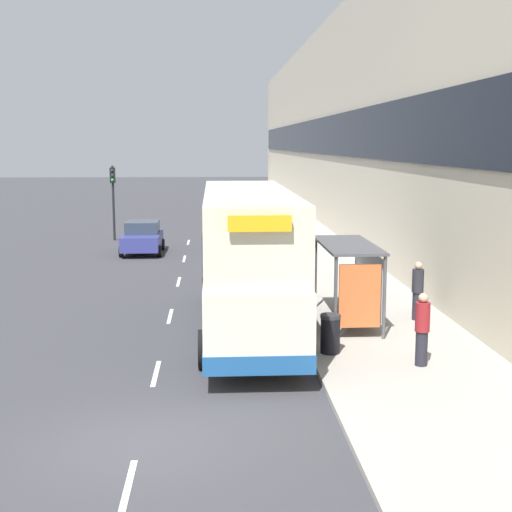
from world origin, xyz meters
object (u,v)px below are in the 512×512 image
at_px(pedestrian_at_shelter, 363,291).
at_px(pedestrian_3, 418,288).
at_px(double_decker_bus_near, 247,258).
at_px(car_0, 142,238).
at_px(bus_shelter, 355,269).
at_px(litter_bin, 330,334).
at_px(pedestrian_1, 422,329).
at_px(pedestrian_2, 418,290).
at_px(traffic_light_far_kerb, 113,190).

distance_m(pedestrian_at_shelter, pedestrian_3, 1.97).
bearing_deg(double_decker_bus_near, pedestrian_3, 14.19).
distance_m(car_0, pedestrian_3, 17.86).
height_order(bus_shelter, pedestrian_at_shelter, bus_shelter).
bearing_deg(litter_bin, car_0, 109.85).
relative_size(pedestrian_1, pedestrian_2, 1.00).
bearing_deg(litter_bin, pedestrian_at_shelter, 66.07).
relative_size(double_decker_bus_near, traffic_light_far_kerb, 2.60).
xyz_separation_m(pedestrian_1, pedestrian_3, (1.47, 5.49, -0.09)).
distance_m(pedestrian_at_shelter, pedestrian_1, 5.02).
xyz_separation_m(pedestrian_2, traffic_light_far_kerb, (-12.29, 20.55, 1.88)).
relative_size(pedestrian_1, pedestrian_3, 1.11).
relative_size(bus_shelter, litter_bin, 4.00).
height_order(pedestrian_at_shelter, litter_bin, pedestrian_at_shelter).
bearing_deg(pedestrian_1, bus_shelter, 102.04).
distance_m(bus_shelter, double_decker_bus_near, 3.32).
xyz_separation_m(bus_shelter, pedestrian_3, (2.36, 1.32, -0.88)).
bearing_deg(pedestrian_1, pedestrian_at_shelter, 94.98).
relative_size(car_0, pedestrian_at_shelter, 2.30).
bearing_deg(pedestrian_2, pedestrian_3, 73.51).
distance_m(bus_shelter, pedestrian_at_shelter, 1.28).
xyz_separation_m(car_0, traffic_light_far_kerb, (-2.16, 5.17, 2.14)).
bearing_deg(pedestrian_1, traffic_light_far_kerb, 113.69).
xyz_separation_m(double_decker_bus_near, car_0, (-4.71, 15.97, -1.45)).
relative_size(bus_shelter, pedestrian_1, 2.25).
relative_size(pedestrian_2, pedestrian_3, 1.11).
xyz_separation_m(bus_shelter, pedestrian_at_shelter, (0.45, 0.83, -0.86)).
bearing_deg(car_0, pedestrian_3, 125.50).
bearing_deg(double_decker_bus_near, car_0, 106.44).
bearing_deg(litter_bin, bus_shelter, 67.44).
height_order(bus_shelter, pedestrian_3, bus_shelter).
bearing_deg(pedestrian_at_shelter, pedestrian_3, 14.46).
bearing_deg(double_decker_bus_near, litter_bin, -53.80).
distance_m(bus_shelter, car_0, 17.80).
relative_size(pedestrian_at_shelter, pedestrian_1, 0.92).
height_order(pedestrian_at_shelter, pedestrian_1, pedestrian_1).
height_order(pedestrian_at_shelter, traffic_light_far_kerb, traffic_light_far_kerb).
bearing_deg(pedestrian_1, double_decker_bus_near, 135.87).
relative_size(bus_shelter, traffic_light_far_kerb, 0.96).
bearing_deg(pedestrian_2, pedestrian_at_shelter, 168.32).
height_order(car_0, pedestrian_3, pedestrian_3).
bearing_deg(traffic_light_far_kerb, pedestrian_2, -59.12).
height_order(pedestrian_1, pedestrian_2, same).
distance_m(pedestrian_1, pedestrian_2, 4.81).
bearing_deg(car_0, double_decker_bus_near, 106.44).
relative_size(bus_shelter, pedestrian_2, 2.25).
bearing_deg(traffic_light_far_kerb, bus_shelter, -64.20).
bearing_deg(traffic_light_far_kerb, pedestrian_3, -57.55).
bearing_deg(pedestrian_at_shelter, litter_bin, -113.93).
relative_size(pedestrian_at_shelter, pedestrian_3, 1.02).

